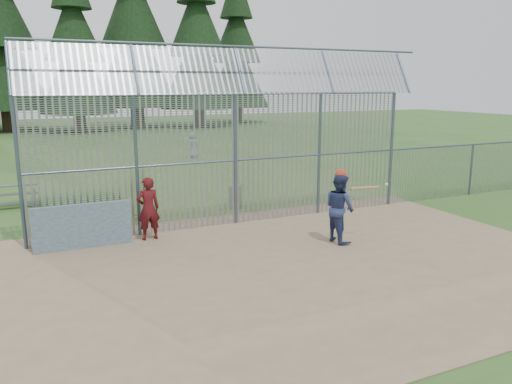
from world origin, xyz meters
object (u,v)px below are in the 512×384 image
dugout_wall (83,226)px  trash_can (234,196)px  batter (340,208)px  onlooker (148,209)px

dugout_wall → trash_can: 6.03m
batter → trash_can: 5.14m
dugout_wall → trash_can: size_ratio=3.05×
batter → trash_can: batter is taller
batter → trash_can: size_ratio=2.31×
onlooker → trash_can: bearing=-147.7°
onlooker → trash_can: 4.53m
onlooker → trash_can: onlooker is taller
onlooker → batter: bearing=149.8°
dugout_wall → batter: 6.87m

